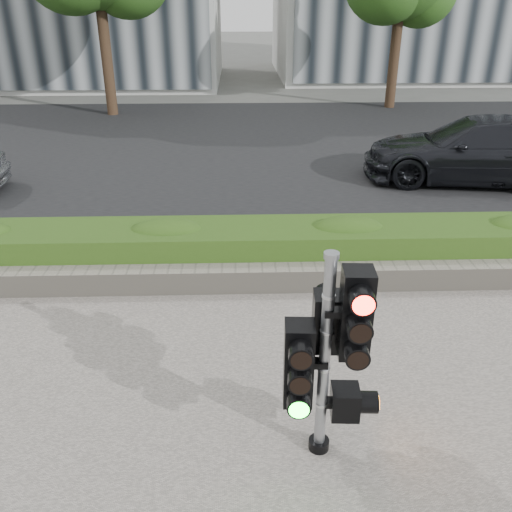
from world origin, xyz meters
name	(u,v)px	position (x,y,z in m)	size (l,w,h in m)	color
ground	(253,374)	(0.00, 0.00, 0.00)	(120.00, 120.00, 0.00)	#51514C
road	(243,146)	(0.00, 10.00, 0.01)	(60.00, 13.00, 0.02)	black
curb	(247,249)	(0.00, 3.15, 0.06)	(60.00, 0.25, 0.12)	gray
stone_wall	(249,278)	(0.00, 1.90, 0.20)	(12.00, 0.32, 0.34)	gray
hedge	(248,248)	(0.00, 2.55, 0.37)	(12.00, 1.00, 0.68)	#507F27
traffic_signal	(328,347)	(0.61, -1.11, 1.14)	(0.70, 0.52, 2.01)	black
car_dark	(477,150)	(5.14, 6.72, 0.73)	(1.99, 4.88, 1.42)	black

